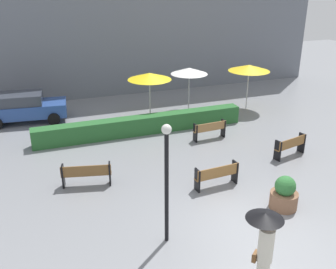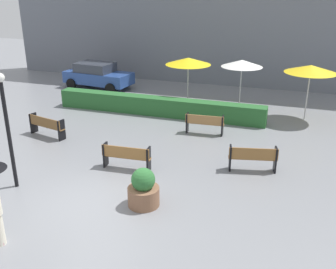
# 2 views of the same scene
# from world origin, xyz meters

# --- Properties ---
(ground_plane) EXTENTS (60.00, 60.00, 0.00)m
(ground_plane) POSITION_xyz_m (0.00, 0.00, 0.00)
(ground_plane) COLOR gray
(bench_far_left) EXTENTS (1.86, 0.77, 0.88)m
(bench_far_left) POSITION_xyz_m (-4.36, 4.12, 0.52)
(bench_far_left) COLOR brown
(bench_far_left) RESTS_ON ground
(bench_mid_center) EXTENTS (1.74, 0.47, 0.87)m
(bench_mid_center) POSITION_xyz_m (0.14, 2.35, 0.51)
(bench_mid_center) COLOR olive
(bench_mid_center) RESTS_ON ground
(bench_far_right) EXTENTS (1.68, 0.70, 0.89)m
(bench_far_right) POSITION_xyz_m (4.34, 3.59, 0.53)
(bench_far_right) COLOR olive
(bench_far_right) RESTS_ON ground
(bench_back_row) EXTENTS (1.67, 0.45, 0.87)m
(bench_back_row) POSITION_xyz_m (1.91, 6.54, 0.52)
(bench_back_row) COLOR #9E7242
(bench_back_row) RESTS_ON ground
(planter_pot) EXTENTS (0.93, 0.93, 1.18)m
(planter_pot) POSITION_xyz_m (1.61, 0.31, 0.51)
(planter_pot) COLOR brown
(planter_pot) RESTS_ON ground
(lamp_post) EXTENTS (0.28, 0.28, 3.69)m
(lamp_post) POSITION_xyz_m (-2.69, 0.05, 2.28)
(lamp_post) COLOR black
(lamp_post) RESTS_ON ground
(patio_umbrella_yellow) EXTENTS (2.32, 2.32, 2.59)m
(patio_umbrella_yellow) POSITION_xyz_m (0.10, 10.21, 2.41)
(patio_umbrella_yellow) COLOR silver
(patio_umbrella_yellow) RESTS_ON ground
(patio_umbrella_white) EXTENTS (2.11, 2.11, 2.50)m
(patio_umbrella_white) POSITION_xyz_m (2.71, 10.98, 2.32)
(patio_umbrella_white) COLOR silver
(patio_umbrella_white) RESTS_ON ground
(patio_umbrella_yellow_far) EXTENTS (2.37, 2.37, 2.63)m
(patio_umbrella_yellow_far) POSITION_xyz_m (6.00, 9.97, 2.44)
(patio_umbrella_yellow_far) COLOR silver
(patio_umbrella_yellow_far) RESTS_ON ground
(hedge_strip) EXTENTS (10.53, 0.70, 0.89)m
(hedge_strip) POSITION_xyz_m (-0.91, 8.40, 0.44)
(hedge_strip) COLOR #28602D
(hedge_strip) RESTS_ON ground
(building_facade) EXTENTS (28.00, 1.20, 10.09)m
(building_facade) POSITION_xyz_m (0.00, 16.00, 5.04)
(building_facade) COLOR slate
(building_facade) RESTS_ON ground
(parked_car) EXTENTS (4.37, 2.36, 1.57)m
(parked_car) POSITION_xyz_m (-6.28, 12.24, 0.82)
(parked_car) COLOR #28478C
(parked_car) RESTS_ON ground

